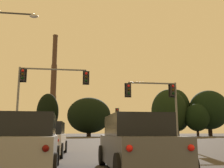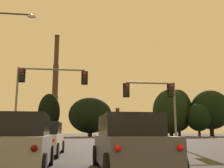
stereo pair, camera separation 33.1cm
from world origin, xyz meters
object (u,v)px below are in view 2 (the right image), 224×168
(suv_center_lane_second, at_px, (129,144))
(suv_left_lane_second, at_px, (18,144))
(traffic_light_overhead_left, at_px, (41,86))
(traffic_light_far_right, at_px, (118,119))
(traffic_light_overhead_right, at_px, (158,97))
(suv_left_lane_front, at_px, (44,139))
(smokestack, at_px, (55,94))

(suv_center_lane_second, bearing_deg, suv_left_lane_second, 176.06)
(suv_center_lane_second, height_order, traffic_light_overhead_left, traffic_light_overhead_left)
(traffic_light_far_right, height_order, traffic_light_overhead_left, traffic_light_overhead_left)
(suv_left_lane_second, xyz_separation_m, traffic_light_overhead_right, (8.76, 12.69, 3.35))
(suv_left_lane_second, distance_m, traffic_light_far_right, 39.64)
(traffic_light_far_right, bearing_deg, suv_left_lane_front, -106.48)
(suv_left_lane_front, relative_size, smokestack, 0.08)
(traffic_light_overhead_left, bearing_deg, suv_center_lane_second, -70.69)
(traffic_light_overhead_right, bearing_deg, traffic_light_overhead_left, 174.46)
(suv_left_lane_second, distance_m, smokestack, 158.21)
(traffic_light_overhead_right, bearing_deg, suv_left_lane_front, -145.03)
(smokestack, bearing_deg, traffic_light_far_right, -79.74)
(suv_left_lane_front, distance_m, smokestack, 151.74)
(suv_center_lane_second, relative_size, traffic_light_far_right, 0.86)
(traffic_light_overhead_right, xyz_separation_m, smokestack, (-20.61, 143.26, 20.53))
(traffic_light_overhead_right, height_order, smokestack, smokestack)
(suv_left_lane_second, bearing_deg, smokestack, 92.24)
(suv_center_lane_second, xyz_separation_m, suv_left_lane_front, (-3.59, 6.79, 0.00))
(suv_center_lane_second, xyz_separation_m, traffic_light_far_right, (5.83, 38.62, 2.86))
(suv_left_lane_front, xyz_separation_m, suv_left_lane_second, (-0.02, -6.58, 0.00))
(traffic_light_overhead_left, bearing_deg, traffic_light_overhead_right, -5.54)
(traffic_light_far_right, bearing_deg, traffic_light_overhead_right, -91.50)
(suv_left_lane_second, bearing_deg, traffic_light_overhead_right, 53.26)
(traffic_light_overhead_right, bearing_deg, suv_left_lane_second, -124.63)
(suv_left_lane_front, xyz_separation_m, smokestack, (-11.87, 149.38, 23.88))
(traffic_light_far_right, relative_size, traffic_light_overhead_left, 0.85)
(suv_left_lane_front, bearing_deg, traffic_light_overhead_right, 36.30)
(smokestack, bearing_deg, suv_left_lane_second, -85.65)
(suv_left_lane_second, distance_m, traffic_light_overhead_right, 15.78)
(traffic_light_far_right, bearing_deg, smokestack, 100.26)
(suv_left_lane_front, xyz_separation_m, traffic_light_far_right, (9.42, 31.82, 2.86))
(traffic_light_overhead_right, relative_size, traffic_light_far_right, 0.98)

